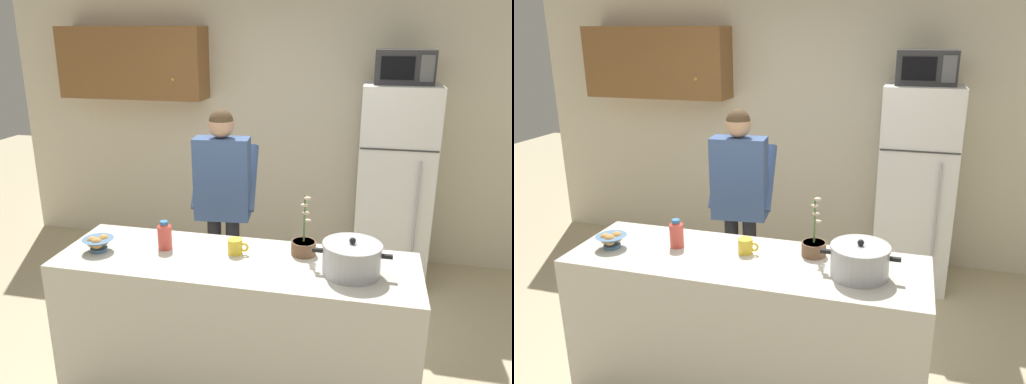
{
  "view_description": "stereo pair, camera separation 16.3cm",
  "coord_description": "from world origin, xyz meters",
  "views": [
    {
      "loc": [
        0.73,
        -2.62,
        2.21
      ],
      "look_at": [
        0.0,
        0.55,
        1.17
      ],
      "focal_mm": 35.05,
      "sensor_mm": 36.0,
      "label": 1
    },
    {
      "loc": [
        0.89,
        -2.58,
        2.21
      ],
      "look_at": [
        0.0,
        0.55,
        1.17
      ],
      "focal_mm": 35.05,
      "sensor_mm": 36.0,
      "label": 2
    }
  ],
  "objects": [
    {
      "name": "refrigerator",
      "position": [
        0.98,
        1.85,
        0.9
      ],
      "size": [
        0.64,
        0.68,
        1.8
      ],
      "color": "white",
      "rests_on": "ground"
    },
    {
      "name": "kitchen_island",
      "position": [
        0.0,
        0.0,
        0.46
      ],
      "size": [
        2.16,
        0.68,
        0.92
      ],
      "primitive_type": "cube",
      "color": "beige",
      "rests_on": "ground"
    },
    {
      "name": "coffee_mug",
      "position": [
        -0.02,
        0.08,
        0.97
      ],
      "size": [
        0.13,
        0.09,
        0.1
      ],
      "color": "yellow",
      "rests_on": "kitchen_island"
    },
    {
      "name": "cooking_pot",
      "position": [
        0.68,
        -0.03,
        1.01
      ],
      "size": [
        0.44,
        0.33,
        0.22
      ],
      "color": "#ADAFB5",
      "rests_on": "kitchen_island"
    },
    {
      "name": "microwave",
      "position": [
        0.98,
        1.83,
        1.94
      ],
      "size": [
        0.48,
        0.37,
        0.28
      ],
      "color": "#2D2D30",
      "rests_on": "refrigerator"
    },
    {
      "name": "bottle_near_edge",
      "position": [
        -0.47,
        0.05,
        1.01
      ],
      "size": [
        0.09,
        0.09,
        0.18
      ],
      "color": "#D84C3F",
      "rests_on": "kitchen_island"
    },
    {
      "name": "person_near_pot",
      "position": [
        -0.36,
        0.94,
        1.04
      ],
      "size": [
        0.54,
        0.45,
        1.67
      ],
      "color": "black",
      "rests_on": "ground"
    },
    {
      "name": "back_wall_unit",
      "position": [
        -0.25,
        2.26,
        1.4
      ],
      "size": [
        6.0,
        0.48,
        2.6
      ],
      "color": "beige",
      "rests_on": "ground"
    },
    {
      "name": "potted_orchid",
      "position": [
        0.39,
        0.16,
        0.98
      ],
      "size": [
        0.15,
        0.15,
        0.38
      ],
      "color": "brown",
      "rests_on": "kitchen_island"
    },
    {
      "name": "bread_bowl",
      "position": [
        -0.86,
        -0.07,
        0.97
      ],
      "size": [
        0.19,
        0.19,
        0.1
      ],
      "color": "#4C7299",
      "rests_on": "kitchen_island"
    }
  ]
}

